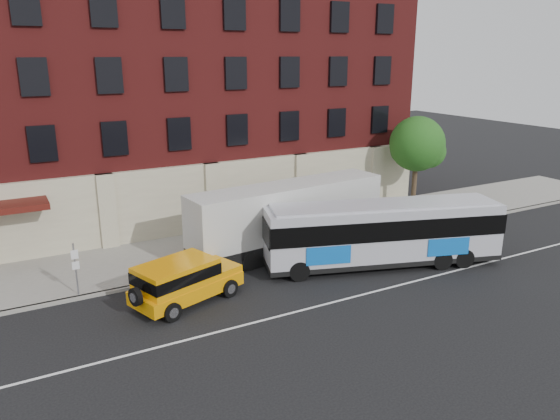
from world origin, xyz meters
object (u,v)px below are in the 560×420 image
city_bus (383,231)px  yellow_suv (182,279)px  street_tree (418,146)px  shipping_container (288,219)px  sign_pole (76,267)px

city_bus → yellow_suv: city_bus is taller
street_tree → shipping_container: (-11.23, -2.68, -2.58)m
shipping_container → sign_pole: bearing=-176.5°
sign_pole → yellow_suv: bearing=-34.5°
sign_pole → city_bus: (13.95, -3.31, 0.33)m
street_tree → yellow_suv: (-18.20, -5.98, -3.31)m
street_tree → city_bus: size_ratio=0.52×
street_tree → yellow_suv: size_ratio=1.21×
yellow_suv → shipping_container: 7.74m
sign_pole → city_bus: city_bus is taller
sign_pole → city_bus: 14.34m
sign_pole → city_bus: bearing=-13.3°
street_tree → shipping_container: size_ratio=0.55×
city_bus → yellow_suv: (-10.11, 0.66, -0.68)m
yellow_suv → shipping_container: bearing=25.3°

